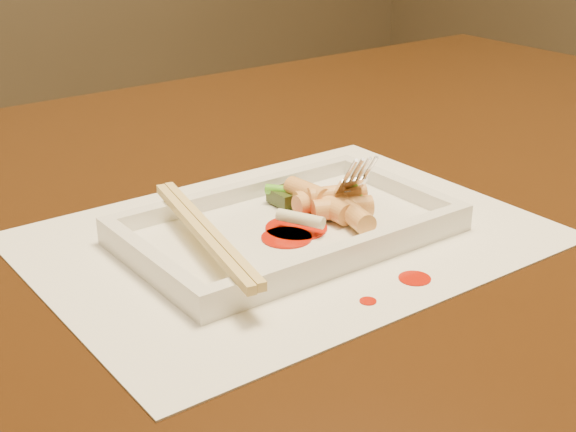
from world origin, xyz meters
TOP-DOWN VIEW (x-y plane):
  - table at (0.00, 0.00)m, footprint 1.40×0.90m
  - placemat at (-0.10, -0.08)m, footprint 0.40×0.30m
  - sauce_splatter_a at (-0.07, -0.20)m, footprint 0.02×0.02m
  - sauce_splatter_b at (-0.12, -0.20)m, footprint 0.01×0.01m
  - plate_base at (-0.10, -0.08)m, footprint 0.26×0.16m
  - plate_rim_far at (-0.10, -0.01)m, footprint 0.26×0.01m
  - plate_rim_near at (-0.10, -0.16)m, footprint 0.26×0.01m
  - plate_rim_left at (-0.22, -0.08)m, footprint 0.01×0.14m
  - plate_rim_right at (0.03, -0.08)m, footprint 0.01×0.14m
  - veg_piece at (-0.06, -0.04)m, footprint 0.04×0.03m
  - scallion_white at (-0.10, -0.10)m, footprint 0.03×0.04m
  - scallion_green at (-0.06, -0.06)m, footprint 0.06×0.07m
  - chopstick_a at (-0.18, -0.08)m, footprint 0.05×0.20m
  - chopstick_b at (-0.17, -0.08)m, footprint 0.05×0.20m
  - fork at (-0.03, -0.06)m, footprint 0.09×0.10m
  - sauce_blob_0 at (-0.10, -0.09)m, footprint 0.05×0.05m
  - sauce_blob_1 at (-0.11, -0.10)m, footprint 0.04×0.04m
  - rice_cake_0 at (-0.05, -0.07)m, footprint 0.05×0.03m
  - rice_cake_1 at (-0.06, -0.09)m, footprint 0.02×0.05m
  - rice_cake_2 at (-0.05, -0.08)m, footprint 0.05×0.03m
  - rice_cake_3 at (-0.05, -0.11)m, footprint 0.03×0.05m
  - rice_cake_4 at (-0.06, -0.07)m, footprint 0.05×0.02m
  - rice_cake_5 at (-0.06, -0.06)m, footprint 0.02×0.04m
  - rice_cake_6 at (-0.05, -0.10)m, footprint 0.05×0.04m

SIDE VIEW (x-z plane):
  - table at x=0.00m, z-range 0.27..1.02m
  - placemat at x=-0.10m, z-range 0.75..0.75m
  - sauce_splatter_a at x=-0.07m, z-range 0.75..0.75m
  - sauce_splatter_b at x=-0.12m, z-range 0.75..0.75m
  - plate_base at x=-0.10m, z-range 0.75..0.76m
  - sauce_blob_0 at x=-0.10m, z-range 0.76..0.76m
  - sauce_blob_1 at x=-0.11m, z-range 0.76..0.76m
  - plate_rim_far at x=-0.10m, z-range 0.76..0.77m
  - plate_rim_near at x=-0.10m, z-range 0.76..0.77m
  - plate_rim_left at x=-0.22m, z-range 0.76..0.77m
  - plate_rim_right at x=0.03m, z-range 0.76..0.77m
  - veg_piece at x=-0.06m, z-range 0.76..0.77m
  - rice_cake_0 at x=-0.05m, z-range 0.76..0.78m
  - rice_cake_1 at x=-0.06m, z-range 0.76..0.78m
  - rice_cake_3 at x=-0.05m, z-range 0.76..0.78m
  - rice_cake_4 at x=-0.06m, z-range 0.76..0.78m
  - rice_cake_6 at x=-0.05m, z-range 0.76..0.78m
  - scallion_white at x=-0.10m, z-range 0.77..0.78m
  - scallion_green at x=-0.06m, z-range 0.77..0.78m
  - rice_cake_2 at x=-0.05m, z-range 0.77..0.78m
  - rice_cake_5 at x=-0.06m, z-range 0.77..0.78m
  - chopstick_a at x=-0.18m, z-range 0.77..0.78m
  - chopstick_b at x=-0.17m, z-range 0.77..0.78m
  - fork at x=-0.03m, z-range 0.76..0.90m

